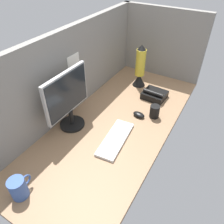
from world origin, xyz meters
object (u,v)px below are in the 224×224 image
object	(u,v)px
keyboard	(115,139)
mug_black_travel	(155,111)
monitor	(68,98)
lava_lamp	(140,69)
desk_phone	(154,95)
mouse	(139,115)
mug_ceramic_blue	(19,188)

from	to	relation	value
keyboard	mug_black_travel	bearing A→B (deg)	-25.40
monitor	lava_lamp	size ratio (longest dim) A/B	1.10
keyboard	mug_black_travel	size ratio (longest dim) A/B	3.67
desk_phone	mouse	bearing A→B (deg)	178.83
keyboard	monitor	bearing A→B (deg)	88.32
lava_lamp	mug_black_travel	bearing A→B (deg)	-140.74
keyboard	mouse	xyz separation A→B (cm)	(31.07, -2.90, 0.70)
keyboard	desk_phone	xyz separation A→B (cm)	(60.84, -3.51, 2.19)
mouse	desk_phone	distance (cm)	29.82
mug_black_travel	monitor	bearing A→B (deg)	128.93
desk_phone	mug_ceramic_blue	bearing A→B (deg)	167.55
mouse	mug_ceramic_blue	size ratio (longest dim) A/B	0.75
mug_ceramic_blue	mug_black_travel	world-z (taller)	mug_ceramic_blue
mouse	mug_ceramic_blue	xyz separation A→B (cm)	(-91.60, 26.18, 4.54)
mouse	mug_ceramic_blue	bearing A→B (deg)	172.86
monitor	mug_black_travel	bearing A→B (deg)	-51.07
mug_ceramic_blue	lava_lamp	bearing A→B (deg)	-2.66
monitor	mug_black_travel	distance (cm)	65.36
mouse	desk_phone	xyz separation A→B (cm)	(29.77, -0.61, 1.49)
lava_lamp	desk_phone	bearing A→B (deg)	-121.98
mouse	lava_lamp	xyz separation A→B (cm)	(42.61, 19.95, 14.50)
lava_lamp	desk_phone	size ratio (longest dim) A/B	1.94
monitor	lava_lamp	world-z (taller)	monitor
mug_black_travel	desk_phone	xyz separation A→B (cm)	(24.03, 9.57, -1.86)
monitor	mouse	xyz separation A→B (cm)	(33.67, -38.62, -21.73)
keyboard	mug_ceramic_blue	bearing A→B (deg)	153.12
keyboard	mug_ceramic_blue	world-z (taller)	mug_ceramic_blue
mug_ceramic_blue	mug_black_travel	bearing A→B (deg)	-20.48
mouse	monitor	bearing A→B (deg)	139.89
mug_black_travel	desk_phone	world-z (taller)	mug_black_travel
desk_phone	lava_lamp	bearing A→B (deg)	58.02
mug_black_travel	lava_lamp	xyz separation A→B (cm)	(36.86, 30.13, 11.16)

